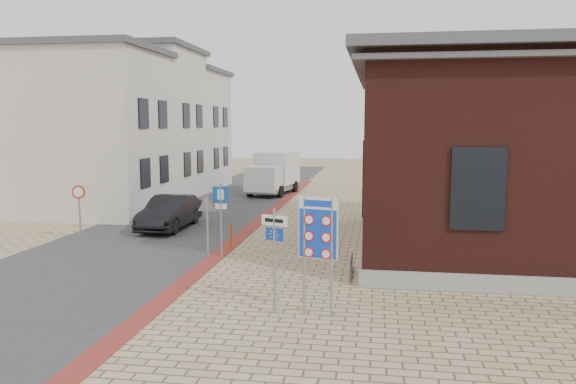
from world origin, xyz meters
The scene contains 16 objects.
ground centered at (0.00, 0.00, 0.00)m, with size 120.00×120.00×0.00m, color tan.
road_strip centered at (-5.50, 15.00, 0.01)m, with size 7.00×60.00×0.02m, color #38383A.
curb_strip centered at (-2.00, 10.00, 0.01)m, with size 0.60×40.00×0.02m, color maroon.
brick_building centered at (8.99, 7.00, 3.49)m, with size 13.00×13.00×6.80m.
townhouse_near centered at (-10.99, 12.00, 4.17)m, with size 7.40×6.40×8.30m.
townhouse_mid centered at (-10.99, 18.00, 4.57)m, with size 7.40×6.40×9.10m.
townhouse_far centered at (-10.99, 24.00, 4.17)m, with size 7.40×6.40×8.30m.
bike_rack centered at (2.65, 2.20, 0.26)m, with size 0.08×1.80×0.60m.
sedan centered at (-5.43, 8.52, 0.72)m, with size 1.52×4.35×1.43m, color black.
box_truck centered at (-3.18, 21.16, 1.40)m, with size 2.80×5.41×2.70m.
border_sign centered at (2.03, -1.50, 2.03)m, with size 0.94×0.30×2.82m.
essen_sign centered at (1.00, -1.50, 1.68)m, with size 0.65×0.28×2.52m.
parking_sign centered at (-1.80, 3.79, 1.71)m, with size 0.55×0.11×2.50m.
yield_sign centered at (-2.19, 3.50, 1.62)m, with size 0.76×0.10×2.15m.
speed_sign centered at (-7.88, 5.46, 1.44)m, with size 0.51×0.14×2.18m.
bollard centered at (-1.80, 5.00, 0.49)m, with size 0.09×0.09×0.99m, color #D6470B.
Camera 1 is at (3.35, -14.29, 4.49)m, focal length 35.00 mm.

